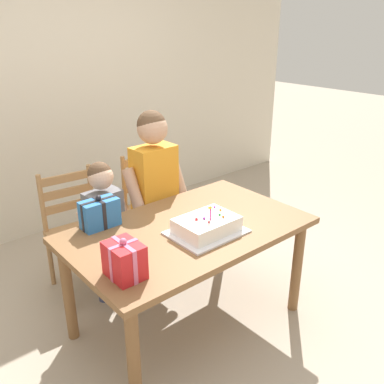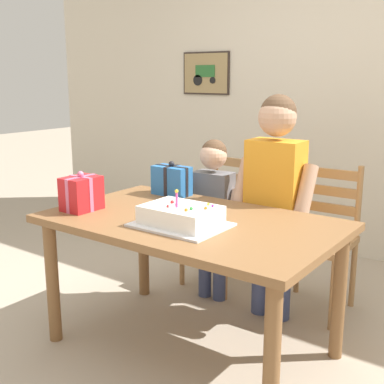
{
  "view_description": "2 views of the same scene",
  "coord_description": "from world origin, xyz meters",
  "px_view_note": "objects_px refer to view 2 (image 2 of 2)",
  "views": [
    {
      "loc": [
        -1.5,
        -1.8,
        1.94
      ],
      "look_at": [
        0.06,
        0.04,
        0.94
      ],
      "focal_mm": 39.2,
      "sensor_mm": 36.0,
      "label": 1
    },
    {
      "loc": [
        1.46,
        -2.0,
        1.45
      ],
      "look_at": [
        -0.04,
        0.06,
        0.86
      ],
      "focal_mm": 46.72,
      "sensor_mm": 36.0,
      "label": 2
    }
  ],
  "objects_px": {
    "dining_table": "(191,236)",
    "child_older": "(275,186)",
    "birthday_cake": "(181,217)",
    "chair_right": "(318,238)",
    "gift_box_beside_cake": "(172,180)",
    "child_younger": "(213,204)",
    "chair_left": "(224,219)",
    "gift_box_red_large": "(81,193)"
  },
  "relations": [
    {
      "from": "chair_left",
      "to": "chair_right",
      "type": "height_order",
      "value": "same"
    },
    {
      "from": "gift_box_red_large",
      "to": "chair_left",
      "type": "bearing_deg",
      "value": 77.53
    },
    {
      "from": "birthday_cake",
      "to": "chair_right",
      "type": "height_order",
      "value": "birthday_cake"
    },
    {
      "from": "gift_box_red_large",
      "to": "chair_right",
      "type": "height_order",
      "value": "gift_box_red_large"
    },
    {
      "from": "birthday_cake",
      "to": "child_older",
      "type": "bearing_deg",
      "value": 79.38
    },
    {
      "from": "dining_table",
      "to": "child_older",
      "type": "height_order",
      "value": "child_older"
    },
    {
      "from": "gift_box_beside_cake",
      "to": "chair_left",
      "type": "relative_size",
      "value": 0.26
    },
    {
      "from": "child_older",
      "to": "chair_left",
      "type": "bearing_deg",
      "value": 152.16
    },
    {
      "from": "child_younger",
      "to": "chair_left",
      "type": "bearing_deg",
      "value": 107.56
    },
    {
      "from": "birthday_cake",
      "to": "chair_right",
      "type": "bearing_deg",
      "value": 72.59
    },
    {
      "from": "dining_table",
      "to": "chair_left",
      "type": "relative_size",
      "value": 1.63
    },
    {
      "from": "dining_table",
      "to": "chair_right",
      "type": "bearing_deg",
      "value": 68.05
    },
    {
      "from": "chair_right",
      "to": "child_older",
      "type": "relative_size",
      "value": 0.68
    },
    {
      "from": "dining_table",
      "to": "chair_right",
      "type": "height_order",
      "value": "chair_right"
    },
    {
      "from": "gift_box_red_large",
      "to": "child_older",
      "type": "xyz_separation_m",
      "value": [
        0.76,
        0.81,
        -0.0
      ]
    },
    {
      "from": "birthday_cake",
      "to": "gift_box_beside_cake",
      "type": "xyz_separation_m",
      "value": [
        -0.45,
        0.5,
        0.04
      ]
    },
    {
      "from": "dining_table",
      "to": "child_younger",
      "type": "xyz_separation_m",
      "value": [
        -0.26,
        0.6,
        0.01
      ]
    },
    {
      "from": "birthday_cake",
      "to": "child_younger",
      "type": "height_order",
      "value": "child_younger"
    },
    {
      "from": "chair_right",
      "to": "child_older",
      "type": "distance_m",
      "value": 0.49
    },
    {
      "from": "gift_box_beside_cake",
      "to": "child_younger",
      "type": "relative_size",
      "value": 0.22
    },
    {
      "from": "dining_table",
      "to": "gift_box_beside_cake",
      "type": "relative_size",
      "value": 6.3
    },
    {
      "from": "gift_box_red_large",
      "to": "child_older",
      "type": "height_order",
      "value": "child_older"
    },
    {
      "from": "birthday_cake",
      "to": "chair_left",
      "type": "bearing_deg",
      "value": 110.93
    },
    {
      "from": "gift_box_beside_cake",
      "to": "child_younger",
      "type": "bearing_deg",
      "value": 57.38
    },
    {
      "from": "dining_table",
      "to": "child_older",
      "type": "bearing_deg",
      "value": 73.83
    },
    {
      "from": "gift_box_beside_cake",
      "to": "child_older",
      "type": "xyz_separation_m",
      "value": [
        0.58,
        0.23,
        -0.0
      ]
    },
    {
      "from": "birthday_cake",
      "to": "gift_box_red_large",
      "type": "distance_m",
      "value": 0.63
    },
    {
      "from": "chair_left",
      "to": "child_older",
      "type": "height_order",
      "value": "child_older"
    },
    {
      "from": "gift_box_beside_cake",
      "to": "chair_left",
      "type": "bearing_deg",
      "value": 82.94
    },
    {
      "from": "chair_left",
      "to": "child_younger",
      "type": "relative_size",
      "value": 0.86
    },
    {
      "from": "birthday_cake",
      "to": "chair_right",
      "type": "xyz_separation_m",
      "value": [
        0.32,
        1.01,
        -0.32
      ]
    },
    {
      "from": "child_older",
      "to": "child_younger",
      "type": "height_order",
      "value": "child_older"
    },
    {
      "from": "gift_box_red_large",
      "to": "child_younger",
      "type": "height_order",
      "value": "child_younger"
    },
    {
      "from": "dining_table",
      "to": "child_younger",
      "type": "height_order",
      "value": "child_younger"
    },
    {
      "from": "dining_table",
      "to": "birthday_cake",
      "type": "relative_size",
      "value": 3.42
    },
    {
      "from": "birthday_cake",
      "to": "chair_left",
      "type": "xyz_separation_m",
      "value": [
        -0.38,
        1.01,
        -0.32
      ]
    },
    {
      "from": "dining_table",
      "to": "child_older",
      "type": "distance_m",
      "value": 0.65
    },
    {
      "from": "dining_table",
      "to": "chair_left",
      "type": "xyz_separation_m",
      "value": [
        -0.35,
        0.87,
        -0.17
      ]
    },
    {
      "from": "birthday_cake",
      "to": "gift_box_beside_cake",
      "type": "distance_m",
      "value": 0.67
    },
    {
      "from": "gift_box_beside_cake",
      "to": "chair_right",
      "type": "xyz_separation_m",
      "value": [
        0.76,
        0.51,
        -0.36
      ]
    },
    {
      "from": "child_younger",
      "to": "child_older",
      "type": "bearing_deg",
      "value": -0.09
    },
    {
      "from": "gift_box_red_large",
      "to": "chair_right",
      "type": "distance_m",
      "value": 1.48
    }
  ]
}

